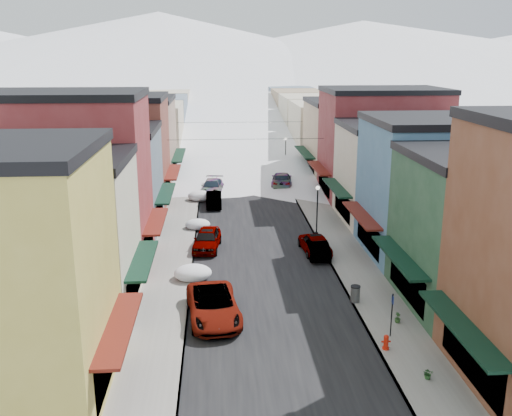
{
  "coord_description": "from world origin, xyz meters",
  "views": [
    {
      "loc": [
        -3.17,
        -19.37,
        15.0
      ],
      "look_at": [
        0.0,
        25.5,
        2.68
      ],
      "focal_mm": 40.0,
      "sensor_mm": 36.0,
      "label": 1
    }
  ],
  "objects": [
    {
      "name": "snow_pile_mid",
      "position": [
        -4.88,
        28.63,
        0.44
      ],
      "size": [
        2.18,
        2.54,
        0.92
      ],
      "color": "white",
      "rests_on": "ground"
    },
    {
      "name": "car_silver_wagon",
      "position": [
        -3.68,
        41.36,
        0.79
      ],
      "size": [
        2.82,
        5.68,
        1.58
      ],
      "primitive_type": "imported",
      "rotation": [
        0.0,
        0.0,
        -0.11
      ],
      "color": "#9C9FA4",
      "rests_on": "ground"
    },
    {
      "name": "snow_pile_far",
      "position": [
        -4.88,
        38.47,
        0.53
      ],
      "size": [
        2.61,
        2.81,
        1.1
      ],
      "color": "white",
      "rests_on": "ground"
    },
    {
      "name": "sidewalk_left",
      "position": [
        -6.6,
        60.0,
        0.07
      ],
      "size": [
        3.2,
        160.0,
        0.15
      ],
      "primitive_type": "cube",
      "color": "gray",
      "rests_on": "ground"
    },
    {
      "name": "car_gray_suv",
      "position": [
        4.3,
        21.88,
        0.8
      ],
      "size": [
        2.28,
        4.82,
        1.59
      ],
      "primitive_type": "imported",
      "rotation": [
        0.0,
        0.0,
        3.23
      ],
      "color": "#93969B",
      "rests_on": "ground"
    },
    {
      "name": "streetlamp_far",
      "position": [
        5.95,
        54.46,
        2.71
      ],
      "size": [
        0.34,
        0.34,
        4.06
      ],
      "color": "black",
      "rests_on": "sidewalk_right"
    },
    {
      "name": "car_black_sedan",
      "position": [
        4.3,
        44.35,
        0.83
      ],
      "size": [
        3.05,
        6.0,
        1.67
      ],
      "primitive_type": "imported",
      "rotation": [
        0.0,
        0.0,
        3.01
      ],
      "color": "black",
      "rests_on": "ground"
    },
    {
      "name": "bldg_r_green",
      "position": [
        13.19,
        12.0,
        4.76
      ],
      "size": [
        11.3,
        9.2,
        9.5
      ],
      "color": "#22472D",
      "rests_on": "ground"
    },
    {
      "name": "bldg_r_brick_far",
      "position": [
        14.19,
        39.0,
        5.76
      ],
      "size": [
        13.3,
        9.2,
        11.5
      ],
      "color": "maroon",
      "rests_on": "ground"
    },
    {
      "name": "sidewalk_right",
      "position": [
        6.6,
        60.0,
        0.07
      ],
      "size": [
        3.2,
        160.0,
        0.15
      ],
      "primitive_type": "cube",
      "color": "gray",
      "rests_on": "ground"
    },
    {
      "name": "trash_can",
      "position": [
        5.2,
        12.47,
        0.68
      ],
      "size": [
        0.61,
        0.61,
        1.03
      ],
      "color": "#57595C",
      "rests_on": "sidewalk_right"
    },
    {
      "name": "distant_blocks",
      "position": [
        0.0,
        83.0,
        4.0
      ],
      "size": [
        34.0,
        55.0,
        8.0
      ],
      "color": "gray",
      "rests_on": "ground"
    },
    {
      "name": "bldg_r_tan",
      "position": [
        13.19,
        49.0,
        4.76
      ],
      "size": [
        11.3,
        11.2,
        9.5
      ],
      "color": "tan",
      "rests_on": "ground"
    },
    {
      "name": "streetlamp_near",
      "position": [
        5.2,
        26.22,
        2.76
      ],
      "size": [
        0.34,
        0.34,
        4.14
      ],
      "color": "black",
      "rests_on": "sidewalk_right"
    },
    {
      "name": "mountain_ridge",
      "position": [
        -19.47,
        277.18,
        14.36
      ],
      "size": [
        670.0,
        340.0,
        34.0
      ],
      "color": "silver",
      "rests_on": "ground"
    },
    {
      "name": "planter_far",
      "position": [
        6.94,
        9.51,
        0.45
      ],
      "size": [
        0.47,
        0.47,
        0.6
      ],
      "primitive_type": "imported",
      "rotation": [
        0.0,
        0.0,
        0.66
      ],
      "color": "#2C5024",
      "rests_on": "sidewalk_right"
    },
    {
      "name": "bldg_l_brick_near",
      "position": [
        -13.69,
        20.5,
        6.26
      ],
      "size": [
        12.3,
        8.2,
        12.5
      ],
      "color": "maroon",
      "rests_on": "ground"
    },
    {
      "name": "snow_pile_near",
      "position": [
        -4.88,
        17.03,
        0.52
      ],
      "size": [
        2.57,
        2.78,
        1.09
      ],
      "color": "white",
      "rests_on": "ground"
    },
    {
      "name": "car_dark_hatch",
      "position": [
        -3.5,
        36.12,
        0.72
      ],
      "size": [
        1.57,
        4.39,
        1.44
      ],
      "primitive_type": "imported",
      "rotation": [
        0.0,
        0.0,
        0.01
      ],
      "color": "black",
      "rests_on": "ground"
    },
    {
      "name": "car_silver_sedan",
      "position": [
        -4.01,
        23.31,
        0.82
      ],
      "size": [
        2.49,
        5.0,
        1.64
      ],
      "primitive_type": "imported",
      "rotation": [
        0.0,
        0.0,
        -0.12
      ],
      "color": "#AEB0B6",
      "rests_on": "ground"
    },
    {
      "name": "overhead_cables",
      "position": [
        0.0,
        47.5,
        6.2
      ],
      "size": [
        16.4,
        15.04,
        0.04
      ],
      "color": "black",
      "rests_on": "ground"
    },
    {
      "name": "bldg_l_brick_far",
      "position": [
        -14.19,
        38.0,
        5.51
      ],
      "size": [
        13.3,
        9.2,
        11.0
      ],
      "color": "brown",
      "rests_on": "ground"
    },
    {
      "name": "planter_near",
      "position": [
        6.58,
        3.75,
        0.41
      ],
      "size": [
        0.57,
        0.53,
        0.53
      ],
      "primitive_type": "imported",
      "rotation": [
        0.0,
        0.0,
        -0.29
      ],
      "color": "#285827",
      "rests_on": "sidewalk_right"
    },
    {
      "name": "fire_hydrant",
      "position": [
        5.41,
        6.63,
        0.52
      ],
      "size": [
        0.47,
        0.36,
        0.81
      ],
      "color": "red",
      "rests_on": "sidewalk_right"
    },
    {
      "name": "car_lane_silver",
      "position": [
        -1.75,
        62.97,
        0.7
      ],
      "size": [
        2.01,
        4.22,
        1.39
      ],
      "primitive_type": "imported",
      "rotation": [
        0.0,
        0.0,
        -0.09
      ],
      "color": "#ADAEB6",
      "rests_on": "ground"
    },
    {
      "name": "bldg_r_blue",
      "position": [
        13.19,
        21.0,
        5.26
      ],
      "size": [
        11.3,
        9.2,
        10.5
      ],
      "color": "teal",
      "rests_on": "ground"
    },
    {
      "name": "road",
      "position": [
        0.0,
        60.0,
        0.01
      ],
      "size": [
        10.0,
        160.0,
        0.01
      ],
      "primitive_type": "cube",
      "color": "black",
      "rests_on": "ground"
    },
    {
      "name": "car_lane_white",
      "position": [
        2.2,
        69.74,
        0.82
      ],
      "size": [
        3.12,
        6.06,
        1.64
      ],
      "primitive_type": "imported",
      "rotation": [
        0.0,
        0.0,
        3.21
      ],
      "color": "white",
      "rests_on": "ground"
    },
    {
      "name": "curb_right",
      "position": [
        5.05,
        60.0,
        0.07
      ],
      "size": [
        0.1,
        160.0,
        0.15
      ],
      "primitive_type": "cube",
      "color": "slate",
      "rests_on": "ground"
    },
    {
      "name": "bldg_l_grayblue",
      "position": [
        -13.19,
        29.0,
        4.51
      ],
      "size": [
        11.3,
        9.2,
        9.0
      ],
      "color": "slate",
      "rests_on": "ground"
    },
    {
      "name": "car_white_suv",
      "position": [
        -3.5,
        11.01,
        0.85
      ],
      "size": [
        3.48,
        6.41,
        1.7
      ],
      "primitive_type": "imported",
      "rotation": [
        0.0,
        0.0,
        0.11
      ],
      "color": "silver",
      "rests_on": "ground"
    },
    {
      "name": "bldg_l_cream",
      "position": [
        -13.19,
        12.5,
        4.76
      ],
      "size": [
        11.3,
        8.2,
        9.5
      ],
      "color": "beige",
      "rests_on": "ground"
    },
    {
      "name": "curb_left",
      "position": [
        -5.05,
        60.0,
        0.07
      ],
      "size": [
        0.1,
        160.0,
        0.15
      ],
      "primitive_type": "cube",
      "color": "slate",
      "rests_on": "ground"
    },
    {
      "name": "car_green_sedan",
      "position": [
        4.3,
        20.99,
        0.68
      ],
      "size": [
        1.51,
        4.17,
        1.37
      ],
      "primitive_type": "imported",
      "rotation": [
        0.0,
        0.0,
        3.16
      ],
      "color": "black",
      "rests_on": "ground"
    },
    {
      "name": "parking_sign",
      "position": [
        6.06,
        7.99,
        1.59
      ],
      "size": [
        0.07,
        0.34,
        2.47
      ],
      "color": "black",
      "rests_on": "sidewalk_right"
    },
    {
      "name": "bldg_l_tan",
      "position": [
        -13.19,
        48.0,
        5.01
      ],
      "size": [
        11.3,
        11.2,
        10.0
      ],
      "color": "#92735F",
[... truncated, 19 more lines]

